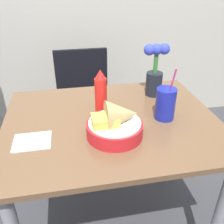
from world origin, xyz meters
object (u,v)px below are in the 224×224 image
at_px(flower_vase, 155,71).
at_px(drink_cup, 165,105).
at_px(chair_far_window, 84,95).
at_px(food_basket, 116,123).
at_px(ketchup_bottle, 101,92).

bearing_deg(flower_vase, drink_cup, -97.41).
relative_size(chair_far_window, flower_vase, 3.02).
distance_m(chair_far_window, drink_cup, 0.94).
xyz_separation_m(food_basket, flower_vase, (0.27, 0.34, 0.07)).
height_order(ketchup_bottle, flower_vase, flower_vase).
xyz_separation_m(food_basket, ketchup_bottle, (-0.03, 0.20, 0.05)).
bearing_deg(ketchup_bottle, chair_far_window, 92.66).
relative_size(chair_far_window, food_basket, 3.64).
bearing_deg(flower_vase, food_basket, -128.72).
bearing_deg(food_basket, drink_cup, 21.58).
xyz_separation_m(drink_cup, flower_vase, (0.03, 0.24, 0.06)).
distance_m(chair_far_window, flower_vase, 0.77).
height_order(chair_far_window, drink_cup, drink_cup).
relative_size(chair_far_window, drink_cup, 3.33).
relative_size(food_basket, ketchup_bottle, 1.08).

